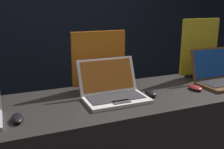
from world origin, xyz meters
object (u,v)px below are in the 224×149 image
object	(u,v)px
mouse_front	(17,118)
laptop_middle	(112,90)
promo_stand_middle	(99,61)
promo_stand_back	(199,49)
mouse_middle	(150,93)
laptop_back	(219,76)
mouse_back	(195,88)

from	to	relation	value
mouse_front	laptop_middle	distance (m)	0.57
promo_stand_middle	promo_stand_back	distance (m)	0.82
promo_stand_back	laptop_middle	bearing A→B (deg)	-165.88
laptop_middle	promo_stand_middle	world-z (taller)	promo_stand_middle
laptop_middle	mouse_middle	distance (m)	0.25
laptop_back	promo_stand_middle	bearing A→B (deg)	162.46
laptop_middle	promo_stand_back	distance (m)	0.86
laptop_back	promo_stand_back	distance (m)	0.28
promo_stand_middle	laptop_back	bearing A→B (deg)	-17.54
mouse_back	promo_stand_back	world-z (taller)	promo_stand_back
mouse_front	mouse_middle	distance (m)	0.80
laptop_back	promo_stand_back	size ratio (longest dim) A/B	0.74
promo_stand_middle	laptop_back	size ratio (longest dim) A/B	1.15
laptop_middle	laptop_back	world-z (taller)	laptop_back
mouse_middle	promo_stand_middle	world-z (taller)	promo_stand_middle
promo_stand_middle	mouse_front	bearing A→B (deg)	-147.56
laptop_middle	laptop_back	size ratio (longest dim) A/B	1.12
laptop_middle	promo_stand_back	size ratio (longest dim) A/B	0.83
mouse_middle	mouse_back	size ratio (longest dim) A/B	0.94
mouse_front	mouse_back	xyz separation A→B (m)	(1.14, 0.05, -0.00)
mouse_front	promo_stand_middle	distance (m)	0.68
promo_stand_middle	laptop_back	world-z (taller)	promo_stand_middle
mouse_middle	laptop_back	size ratio (longest dim) A/B	0.31
laptop_back	promo_stand_back	bearing A→B (deg)	90.00
laptop_back	mouse_middle	bearing A→B (deg)	-176.60
promo_stand_middle	laptop_back	distance (m)	0.87
mouse_front	laptop_back	size ratio (longest dim) A/B	0.35
mouse_middle	promo_stand_back	bearing A→B (deg)	23.98
laptop_middle	laptop_back	bearing A→B (deg)	-1.29
mouse_front	mouse_back	world-z (taller)	mouse_front
laptop_back	laptop_middle	bearing A→B (deg)	178.71
laptop_back	mouse_back	size ratio (longest dim) A/B	3.02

